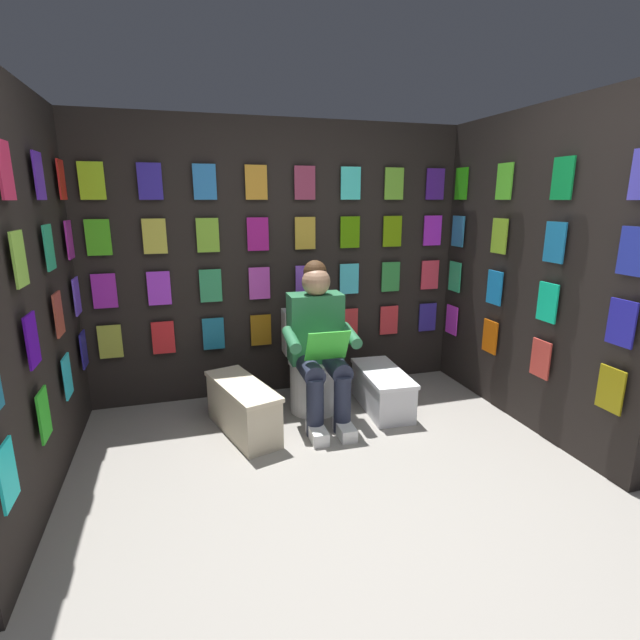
% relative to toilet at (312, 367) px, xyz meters
% --- Properties ---
extents(ground_plane, '(30.00, 30.00, 0.00)m').
position_rel_toilet_xyz_m(ground_plane, '(0.14, 1.65, -0.33)').
color(ground_plane, gray).
extents(display_wall_back, '(3.21, 0.14, 2.24)m').
position_rel_toilet_xyz_m(display_wall_back, '(0.14, -0.45, 0.79)').
color(display_wall_back, black).
rests_on(display_wall_back, ground).
extents(display_wall_left, '(0.14, 2.06, 2.24)m').
position_rel_toilet_xyz_m(display_wall_left, '(-1.46, 0.62, 0.79)').
color(display_wall_left, black).
rests_on(display_wall_left, ground).
extents(display_wall_right, '(0.14, 2.06, 2.24)m').
position_rel_toilet_xyz_m(display_wall_right, '(1.75, 0.62, 0.79)').
color(display_wall_right, black).
rests_on(display_wall_right, ground).
extents(toilet, '(0.41, 0.56, 0.77)m').
position_rel_toilet_xyz_m(toilet, '(0.00, 0.00, 0.00)').
color(toilet, white).
rests_on(toilet, ground).
extents(person_reading, '(0.53, 0.69, 1.19)m').
position_rel_toilet_xyz_m(person_reading, '(0.01, 0.23, 0.27)').
color(person_reading, '#286B42').
rests_on(person_reading, ground).
extents(comic_longbox_near, '(0.35, 0.72, 0.32)m').
position_rel_toilet_xyz_m(comic_longbox_near, '(-0.52, 0.21, -0.17)').
color(comic_longbox_near, silver).
rests_on(comic_longbox_near, ground).
extents(comic_longbox_far, '(0.48, 0.81, 0.37)m').
position_rel_toilet_xyz_m(comic_longbox_far, '(0.59, 0.29, -0.14)').
color(comic_longbox_far, beige).
rests_on(comic_longbox_far, ground).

